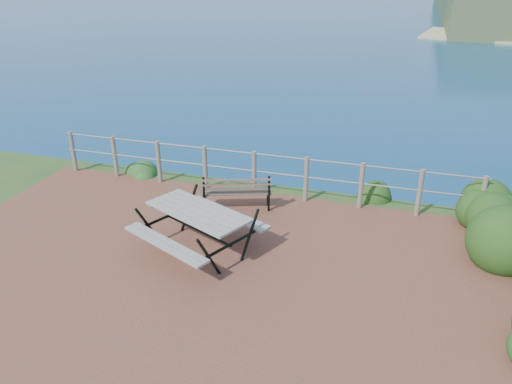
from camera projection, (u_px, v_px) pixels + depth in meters
The scene contains 7 objects.
ground at pixel (193, 278), 8.16m from camera, with size 10.00×7.00×0.12m, color brown.
safety_railing at pixel (254, 171), 10.82m from camera, with size 9.40×0.10×1.00m.
picnic_table at pixel (198, 226), 8.69m from camera, with size 2.03×1.51×0.79m.
park_bench at pixel (236, 186), 10.19m from camera, with size 1.45×0.81×0.80m.
shrub_right_edge at pixel (494, 228), 9.68m from camera, with size 1.15×1.15×1.63m, color #224716.
shrub_lip_west at pixel (142, 174), 12.15m from camera, with size 0.71×0.71×0.43m, color #22521F.
shrub_lip_east at pixel (377, 196), 10.99m from camera, with size 0.80×0.80×0.55m, color #224716.
Camera 1 is at (2.99, -6.21, 4.70)m, focal length 35.00 mm.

